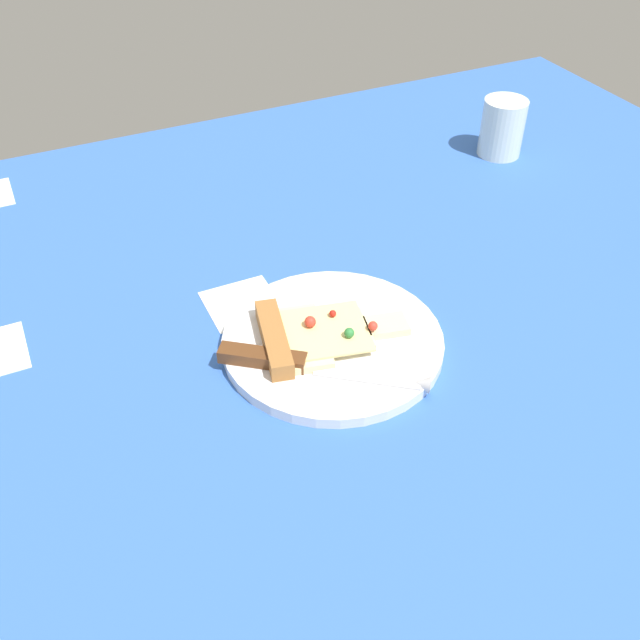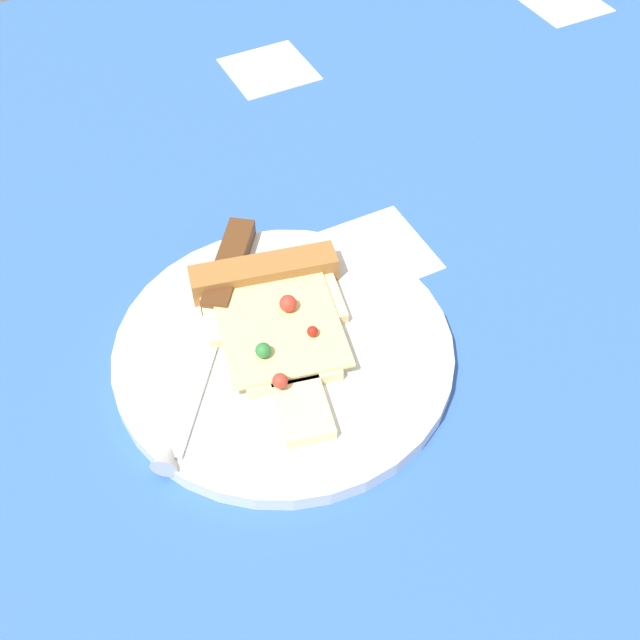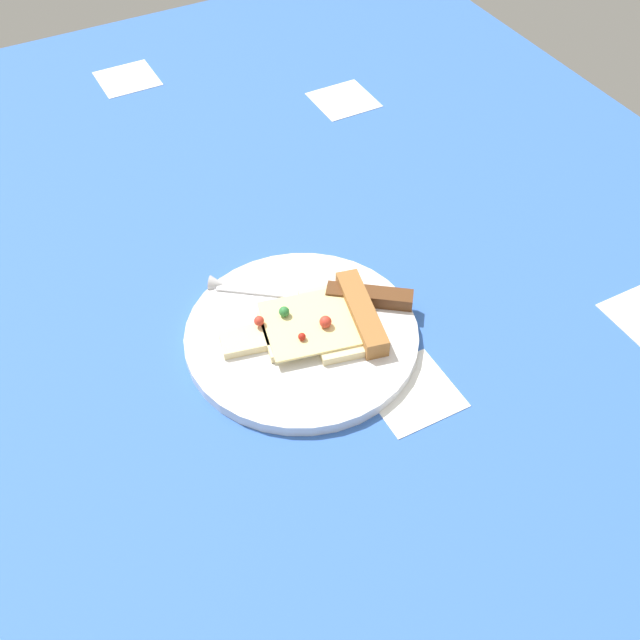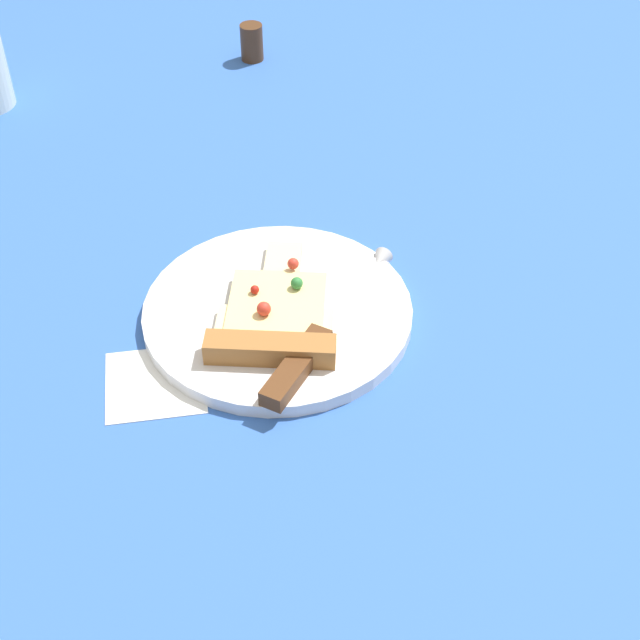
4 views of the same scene
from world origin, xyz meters
The scene contains 4 objects.
ground_plane centered at (-0.04, 0.01, -1.50)cm, with size 149.65×149.65×3.00cm.
plate centered at (-8.42, 8.70, 0.71)cm, with size 26.31×26.31×1.42cm, color silver.
pizza_slice centered at (-10.93, 9.25, 2.21)cm, with size 18.68×13.02×2.67cm.
knife centered at (-13.89, 5.39, 2.02)cm, with size 20.54×15.97×2.45cm.
Camera 2 is at (27.09, -6.25, 49.36)cm, focal length 44.79 mm.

